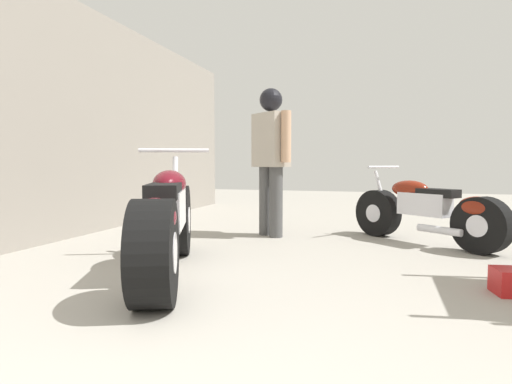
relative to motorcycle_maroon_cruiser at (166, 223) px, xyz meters
name	(u,v)px	position (x,y,z in m)	size (l,w,h in m)	color
ground_plane	(307,246)	(0.83, 1.51, -0.41)	(18.02, 18.02, 0.00)	#9E998E
garage_partition_left	(84,121)	(-1.92, 1.51, 0.97)	(0.08, 8.26, 2.78)	gray
motorcycle_maroon_cruiser	(166,223)	(0.00, 0.00, 0.00)	(1.08, 2.10, 1.01)	black
motorcycle_black_naked	(427,212)	(2.06, 1.98, -0.06)	(1.51, 1.29, 0.85)	black
mechanic_in_blue	(271,148)	(0.31, 2.01, 0.64)	(0.61, 0.51, 1.76)	#4C4C4C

